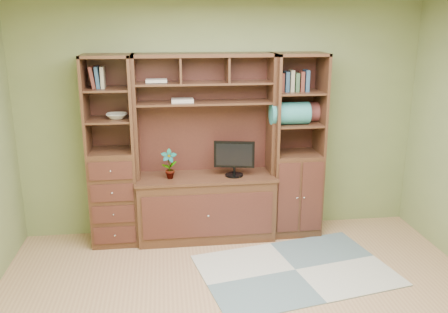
{
  "coord_description": "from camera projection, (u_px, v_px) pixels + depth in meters",
  "views": [
    {
      "loc": [
        -0.65,
        -3.21,
        2.37
      ],
      "look_at": [
        -0.08,
        1.2,
        1.1
      ],
      "focal_mm": 38.0,
      "sensor_mm": 36.0,
      "label": 1
    }
  ],
  "objects": [
    {
      "name": "room",
      "position": [
        256.0,
        175.0,
        3.43
      ],
      "size": [
        4.6,
        4.1,
        2.64
      ],
      "color": "tan",
      "rests_on": "ground"
    },
    {
      "name": "center_hutch",
      "position": [
        206.0,
        150.0,
        5.13
      ],
      "size": [
        1.54,
        0.53,
        2.05
      ],
      "primitive_type": "cube",
      "color": "#442618",
      "rests_on": "ground"
    },
    {
      "name": "left_tower",
      "position": [
        112.0,
        152.0,
        5.05
      ],
      "size": [
        0.5,
        0.45,
        2.05
      ],
      "primitive_type": "cube",
      "color": "#442618",
      "rests_on": "ground"
    },
    {
      "name": "right_tower",
      "position": [
        296.0,
        146.0,
        5.3
      ],
      "size": [
        0.55,
        0.45,
        2.05
      ],
      "primitive_type": "cube",
      "color": "#442618",
      "rests_on": "ground"
    },
    {
      "name": "rug",
      "position": [
        295.0,
        270.0,
        4.67
      ],
      "size": [
        2.02,
        1.55,
        0.01
      ],
      "primitive_type": "cube",
      "rotation": [
        0.0,
        0.0,
        0.2
      ],
      "color": "gray",
      "rests_on": "ground"
    },
    {
      "name": "monitor",
      "position": [
        234.0,
        152.0,
        5.15
      ],
      "size": [
        0.47,
        0.28,
        0.54
      ],
      "primitive_type": "cube",
      "rotation": [
        0.0,
        0.0,
        -0.2
      ],
      "color": "black",
      "rests_on": "center_hutch"
    },
    {
      "name": "orchid",
      "position": [
        169.0,
        164.0,
        5.09
      ],
      "size": [
        0.17,
        0.12,
        0.32
      ],
      "primitive_type": "imported",
      "color": "#AC643A",
      "rests_on": "center_hutch"
    },
    {
      "name": "magazines",
      "position": [
        182.0,
        100.0,
        5.04
      ],
      "size": [
        0.23,
        0.17,
        0.04
      ],
      "primitive_type": "cube",
      "color": "#BDB0A1",
      "rests_on": "center_hutch"
    },
    {
      "name": "bowl",
      "position": [
        117.0,
        116.0,
        4.95
      ],
      "size": [
        0.22,
        0.22,
        0.05
      ],
      "primitive_type": "imported",
      "color": "beige",
      "rests_on": "left_tower"
    },
    {
      "name": "blanket_teal",
      "position": [
        290.0,
        113.0,
        5.13
      ],
      "size": [
        0.42,
        0.24,
        0.24
      ],
      "primitive_type": "cube",
      "color": "teal",
      "rests_on": "right_tower"
    },
    {
      "name": "blanket_red",
      "position": [
        307.0,
        112.0,
        5.29
      ],
      "size": [
        0.39,
        0.22,
        0.22
      ],
      "primitive_type": "cube",
      "color": "brown",
      "rests_on": "right_tower"
    }
  ]
}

